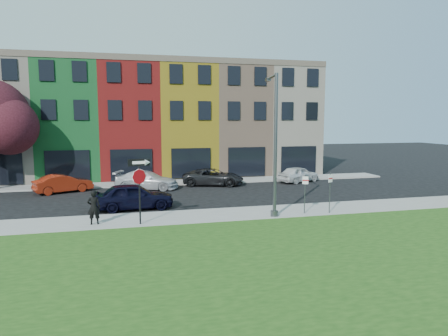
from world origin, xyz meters
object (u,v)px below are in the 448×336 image
object	(u,v)px
stop_sign	(139,178)
sedan_near	(134,196)
street_lamp	(274,145)
man	(94,207)

from	to	relation	value
stop_sign	sedan_near	xyz separation A→B (m)	(-0.22, 3.93, -1.63)
street_lamp	man	bearing A→B (deg)	-174.08
sedan_near	street_lamp	distance (m)	8.77
sedan_near	street_lamp	size ratio (longest dim) A/B	0.62
stop_sign	street_lamp	distance (m)	7.20
man	sedan_near	world-z (taller)	man
stop_sign	man	bearing A→B (deg)	160.80
stop_sign	sedan_near	size ratio (longest dim) A/B	0.69
stop_sign	street_lamp	size ratio (longest dim) A/B	0.43
man	sedan_near	bearing A→B (deg)	-120.26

